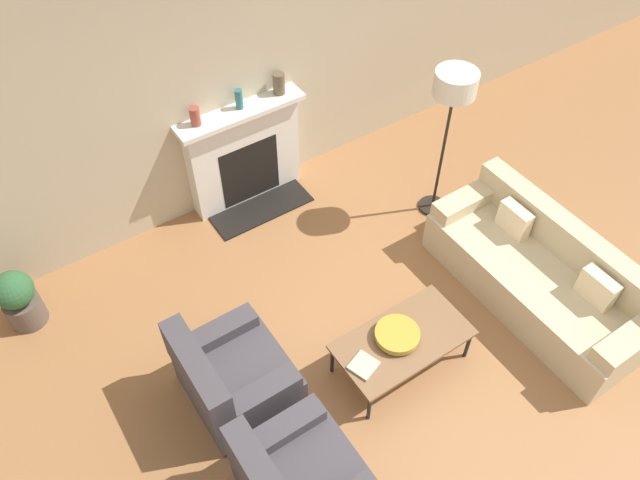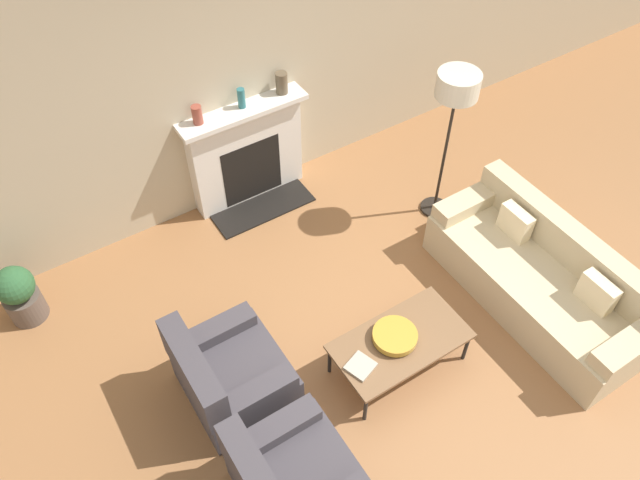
{
  "view_description": "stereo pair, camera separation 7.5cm",
  "coord_description": "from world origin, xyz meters",
  "views": [
    {
      "loc": [
        -2.16,
        -1.85,
        4.71
      ],
      "look_at": [
        -0.06,
        1.32,
        0.45
      ],
      "focal_mm": 35.0,
      "sensor_mm": 36.0,
      "label": 1
    },
    {
      "loc": [
        -2.1,
        -1.89,
        4.71
      ],
      "look_at": [
        -0.06,
        1.32,
        0.45
      ],
      "focal_mm": 35.0,
      "sensor_mm": 36.0,
      "label": 2
    }
  ],
  "objects": [
    {
      "name": "fireplace",
      "position": [
        -0.1,
        2.63,
        0.55
      ],
      "size": [
        1.31,
        0.59,
        1.13
      ],
      "color": "silver",
      "rests_on": "ground_plane"
    },
    {
      "name": "mantel_vase_center_left",
      "position": [
        -0.09,
        2.65,
        1.23
      ],
      "size": [
        0.07,
        0.07,
        0.2
      ],
      "color": "#28666B",
      "rests_on": "fireplace"
    },
    {
      "name": "potted_plant",
      "position": [
        -2.56,
        2.31,
        0.31
      ],
      "size": [
        0.34,
        0.34,
        0.61
      ],
      "color": "brown",
      "rests_on": "ground_plane"
    },
    {
      "name": "mantel_vase_left",
      "position": [
        -0.55,
        2.65,
        1.22
      ],
      "size": [
        0.1,
        0.1,
        0.18
      ],
      "color": "brown",
      "rests_on": "fireplace"
    },
    {
      "name": "mantel_vase_center_right",
      "position": [
        0.35,
        2.65,
        1.23
      ],
      "size": [
        0.12,
        0.12,
        0.22
      ],
      "color": "brown",
      "rests_on": "fireplace"
    },
    {
      "name": "coffee_table",
      "position": [
        -0.06,
        0.1,
        0.35
      ],
      "size": [
        1.12,
        0.6,
        0.38
      ],
      "color": "brown",
      "rests_on": "ground_plane"
    },
    {
      "name": "floor_lamp",
      "position": [
        1.42,
        1.39,
        1.41
      ],
      "size": [
        0.39,
        0.39,
        1.66
      ],
      "color": "black",
      "rests_on": "ground_plane"
    },
    {
      "name": "book",
      "position": [
        -0.48,
        0.07,
        0.39
      ],
      "size": [
        0.25,
        0.25,
        0.02
      ],
      "rotation": [
        0.0,
        0.0,
        0.33
      ],
      "color": "#B2A893",
      "rests_on": "coffee_table"
    },
    {
      "name": "bowl",
      "position": [
        -0.1,
        0.13,
        0.43
      ],
      "size": [
        0.37,
        0.37,
        0.08
      ],
      "color": "#BC8E2D",
      "rests_on": "coffee_table"
    },
    {
      "name": "ground_plane",
      "position": [
        0.0,
        0.0,
        0.0
      ],
      "size": [
        18.0,
        18.0,
        0.0
      ],
      "primitive_type": "plane",
      "color": "#99663D"
    },
    {
      "name": "wall_back",
      "position": [
        0.0,
        2.78,
        1.45
      ],
      "size": [
        18.0,
        0.06,
        2.9
      ],
      "color": "#BCAD8E",
      "rests_on": "ground_plane"
    },
    {
      "name": "armchair_far",
      "position": [
        -1.37,
        0.61,
        0.29
      ],
      "size": [
        0.79,
        0.85,
        0.8
      ],
      "rotation": [
        0.0,
        0.0,
        1.57
      ],
      "color": "#423D42",
      "rests_on": "ground_plane"
    },
    {
      "name": "couch",
      "position": [
        1.44,
        -0.02,
        0.3
      ],
      "size": [
        0.83,
        2.11,
        0.77
      ],
      "rotation": [
        0.0,
        0.0,
        -1.57
      ],
      "color": "#CCB78E",
      "rests_on": "ground_plane"
    }
  ]
}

